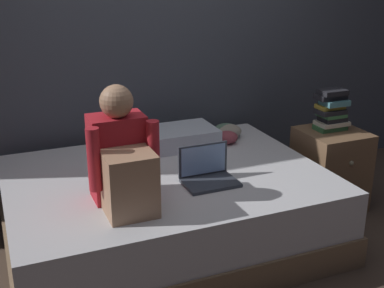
% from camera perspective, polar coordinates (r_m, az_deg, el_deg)
% --- Properties ---
extents(ground_plane, '(8.00, 8.00, 0.00)m').
position_cam_1_polar(ground_plane, '(3.24, 2.48, -12.69)').
color(ground_plane, '#47382D').
extents(wall_back, '(5.60, 0.10, 2.70)m').
position_cam_1_polar(wall_back, '(3.87, -4.99, 13.96)').
color(wall_back, '#424751').
rests_on(wall_back, ground_plane).
extents(bed, '(2.00, 1.50, 0.49)m').
position_cam_1_polar(bed, '(3.29, -2.87, -7.28)').
color(bed, '#7A6047').
rests_on(bed, ground_plane).
extents(nightstand, '(0.44, 0.46, 0.59)m').
position_cam_1_polar(nightstand, '(3.88, 15.33, -2.75)').
color(nightstand, brown).
rests_on(nightstand, ground_plane).
extents(person_sitting, '(0.39, 0.44, 0.66)m').
position_cam_1_polar(person_sitting, '(2.73, -7.91, -1.90)').
color(person_sitting, '#B21E28').
rests_on(person_sitting, bed).
extents(laptop, '(0.32, 0.23, 0.22)m').
position_cam_1_polar(laptop, '(3.04, 1.76, -3.33)').
color(laptop, '#333842').
rests_on(laptop, bed).
extents(pillow, '(0.56, 0.36, 0.13)m').
position_cam_1_polar(pillow, '(3.64, -1.77, 0.76)').
color(pillow, silver).
rests_on(pillow, bed).
extents(book_stack, '(0.24, 0.16, 0.30)m').
position_cam_1_polar(book_stack, '(3.78, 15.51, 3.70)').
color(book_stack, '#387042').
rests_on(book_stack, nightstand).
extents(clothes_pile, '(0.35, 0.29, 0.11)m').
position_cam_1_polar(clothes_pile, '(3.77, 3.58, 1.22)').
color(clothes_pile, gray).
rests_on(clothes_pile, bed).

